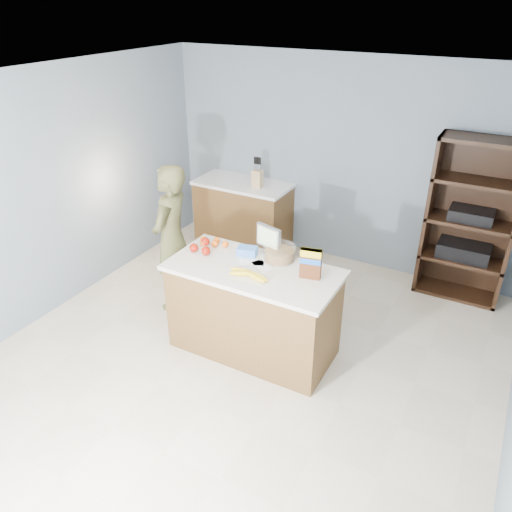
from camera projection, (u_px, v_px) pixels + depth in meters
The scene contains 15 objects.
floor at pixel (238, 366), 4.64m from camera, with size 4.50×5.00×0.02m, color beige.
walls at pixel (234, 201), 3.86m from camera, with size 4.52×5.02×2.51m.
counter_peninsula at pixel (253, 313), 4.67m from camera, with size 1.56×0.76×0.90m.
back_cabinet at pixel (243, 214), 6.63m from camera, with size 1.24×0.62×0.90m.
shelving_unit at pixel (470, 223), 5.39m from camera, with size 0.90×0.40×1.80m.
person at pixel (172, 239), 5.20m from camera, with size 0.58×0.38×1.60m, color #4E4D2A.
knife_block at pixel (257, 178), 6.21m from camera, with size 0.12×0.10×0.31m.
envelopes at pixel (257, 264), 4.51m from camera, with size 0.35×0.21×0.00m.
bananas at pixel (249, 274), 4.30m from camera, with size 0.40×0.15×0.05m.
apples at pixel (202, 247), 4.72m from camera, with size 0.22×0.25×0.09m.
oranges at pixel (213, 242), 4.83m from camera, with size 0.31×0.17×0.06m.
blue_carton at pixel (247, 251), 4.65m from camera, with size 0.18×0.12×0.08m, color blue.
salad_bowl at pixel (279, 253), 4.57m from camera, with size 0.30×0.30×0.13m.
tv at pixel (269, 238), 4.62m from camera, with size 0.28×0.12×0.28m.
cereal_box at pixel (311, 262), 4.23m from camera, with size 0.19×0.10×0.27m.
Camera 1 is at (1.87, -3.08, 3.09)m, focal length 35.00 mm.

